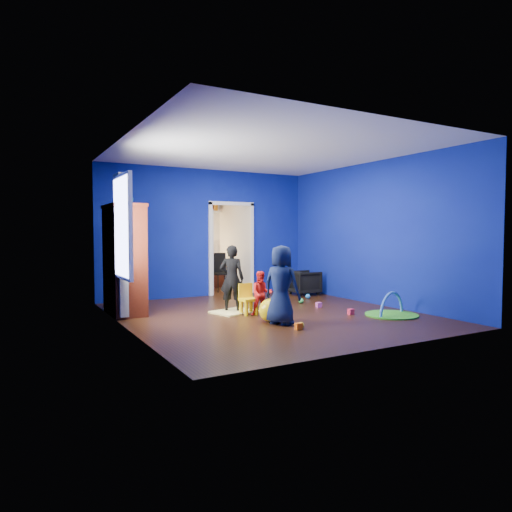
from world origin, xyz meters
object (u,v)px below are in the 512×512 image
child_navy (281,285)px  play_mat (392,315)px  hopper_ball (271,310)px  folding_chair (221,273)px  kid_chair (249,301)px  toddler_red (262,293)px  child_black (232,278)px  vase (127,198)px  study_desk (206,273)px  armchair (305,283)px  tv_armoire (124,259)px  crt_tv (127,257)px

child_navy → play_mat: (2.11, -0.30, -0.62)m
play_mat → hopper_ball: bearing=165.8°
play_mat → folding_chair: (-1.25, 4.44, 0.45)m
kid_chair → hopper_ball: bearing=-91.9°
toddler_red → kid_chair: size_ratio=1.57×
child_black → child_navy: size_ratio=0.98×
vase → child_navy: bearing=-43.7°
study_desk → armchair: bearing=-59.2°
armchair → play_mat: size_ratio=0.68×
toddler_red → kid_chair: bearing=149.4°
tv_armoire → play_mat: (4.07, -2.47, -0.97)m
vase → hopper_ball: 3.13m
crt_tv → study_desk: (2.78, 2.93, -0.65)m
child_navy → play_mat: child_navy is taller
child_navy → vase: 3.06m
child_navy → folding_chair: (0.86, 4.15, -0.17)m
tv_armoire → crt_tv: bearing=0.0°
toddler_red → tv_armoire: 2.54m
child_black → kid_chair: (0.13, -0.41, -0.37)m
hopper_ball → kid_chair: bearing=90.2°
folding_chair → vase: bearing=-141.1°
child_navy → armchair: bearing=-70.9°
tv_armoire → play_mat: size_ratio=2.14×
tv_armoire → study_desk: size_ratio=2.23×
toddler_red → hopper_ball: bearing=-82.3°
child_navy → hopper_ball: size_ratio=3.29×
armchair → tv_armoire: bearing=100.5°
armchair → child_navy: (-2.32, -2.66, 0.34)m
folding_chair → play_mat: bearing=-74.3°
hopper_ball → study_desk: (0.91, 4.86, 0.18)m
toddler_red → vase: size_ratio=3.78×
vase → play_mat: 5.05m
kid_chair → folding_chair: (0.92, 3.14, 0.21)m
child_black → study_desk: child_black is taller
armchair → folding_chair: (-1.46, 1.49, 0.17)m
crt_tv → folding_chair: crt_tv is taller
child_black → hopper_ball: bearing=131.6°
play_mat → child_black: bearing=143.3°
armchair → play_mat: bearing=179.9°
child_black → tv_armoire: 1.96m
kid_chair → folding_chair: 3.28m
crt_tv → hopper_ball: size_ratio=1.83×
child_navy → play_mat: 2.22m
toddler_red → kid_chair: toddler_red is taller
kid_chair → crt_tv: bearing=145.8°
armchair → vase: size_ratio=3.02×
armchair → tv_armoire: tv_armoire is taller
child_navy → tv_armoire: 2.94m
tv_armoire → study_desk: 4.11m
armchair → tv_armoire: size_ratio=0.32×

